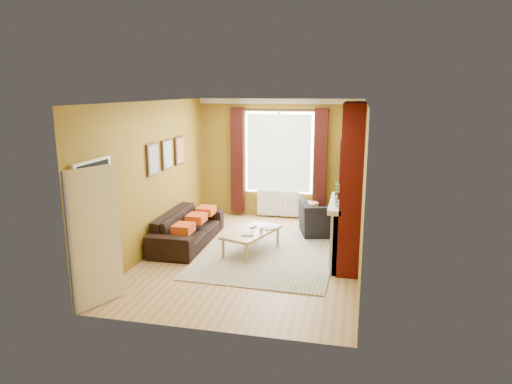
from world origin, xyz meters
The scene contains 12 objects.
ground centered at (0.00, 0.00, 0.00)m, with size 5.50×5.50×0.00m, color #997545.
room_walls centered at (0.63, 0.28, 1.38)m, with size 3.82×5.54×2.83m.
striped_rug centered at (0.27, 0.24, 0.01)m, with size 2.50×3.40×0.02m.
sofa centered at (-1.42, 0.39, 0.32)m, with size 2.20×0.86×0.64m, color black.
armchair centered at (1.24, 1.56, 0.36)m, with size 1.11×0.97×0.72m, color black.
coffee_table centered at (-0.07, 0.18, 0.37)m, with size 1.00×1.39×0.42m.
wicker_stool centered at (0.80, 2.40, 0.24)m, with size 0.48×0.48×0.47m.
floor_lamp centered at (1.55, 2.40, 1.23)m, with size 0.25×0.25×1.55m.
book_a centered at (-0.20, -0.04, 0.43)m, with size 0.22×0.30×0.03m, color #999999.
book_b centered at (0.17, 0.47, 0.43)m, with size 0.20×0.28×0.02m, color #999999.
mug centered at (0.13, 0.10, 0.46)m, with size 0.09×0.09×0.08m, color #999999.
tv_remote centered at (-0.08, 0.37, 0.43)m, with size 0.12×0.17×0.02m.
Camera 1 is at (1.79, -7.77, 3.00)m, focal length 32.00 mm.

